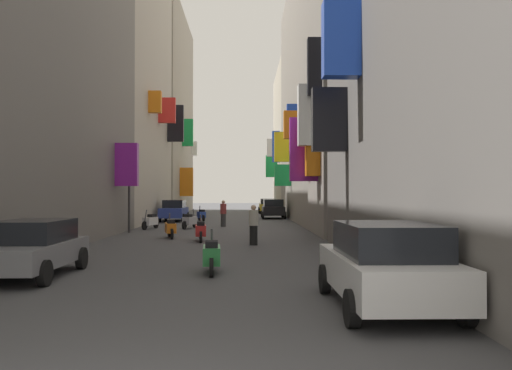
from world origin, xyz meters
The scene contains 21 objects.
ground_plane centered at (0.00, 30.00, 0.00)m, with size 140.00×140.00×0.00m, color #424244.
building_left_mid_a centered at (-7.99, 33.84, 9.88)m, with size 7.35×14.98×19.77m.
building_left_mid_c centered at (-7.99, 51.10, 10.59)m, with size 7.31×17.80×21.19m.
building_right_mid_b centered at (7.95, 20.93, 10.30)m, with size 7.36×3.26×20.75m.
building_right_mid_c centered at (7.99, 34.33, 9.41)m, with size 7.40×23.54×18.83m.
building_right_far centered at (7.98, 53.04, 7.80)m, with size 7.32×13.90×15.61m.
parked_car_black centered at (3.77, 38.22, 0.81)m, with size 1.92×4.02×1.56m.
parked_car_blue centered at (-3.79, 34.42, 0.81)m, with size 1.85×4.47×1.55m.
parked_car_white centered at (4.01, 5.56, 0.80)m, with size 1.97×4.10×1.55m.
parked_car_grey centered at (-3.87, 9.23, 0.74)m, with size 1.89×3.94×1.41m.
parked_car_yellow centered at (3.81, 48.31, 0.77)m, with size 1.93×4.11×1.46m.
parked_car_green centered at (3.97, 53.44, 0.75)m, with size 1.86×4.35×1.44m.
scooter_orange centered at (-1.98, 20.09, 0.46)m, with size 0.69×1.82×1.13m.
scooter_silver centered at (-1.77, 26.33, 0.46)m, with size 0.78×1.89×1.13m.
scooter_white centered at (-3.98, 25.94, 0.46)m, with size 0.75×1.81×1.13m.
scooter_green centered at (0.59, 9.77, 0.46)m, with size 0.51×1.95×1.13m.
scooter_red centered at (-0.46, 18.52, 0.46)m, with size 0.56×1.95×1.13m.
scooter_blue centered at (-1.77, 34.37, 0.46)m, with size 0.76×1.81×1.13m.
pedestrian_crossing centered at (0.12, 28.00, 0.81)m, with size 0.40×0.40×1.62m.
pedestrian_near_left centered at (1.80, 16.84, 0.80)m, with size 0.53×0.53×1.61m.
traffic_light_near_corner centered at (-4.62, 23.32, 3.15)m, with size 0.26×0.34×4.67m.
Camera 1 is at (1.46, -3.68, 2.10)m, focal length 35.99 mm.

